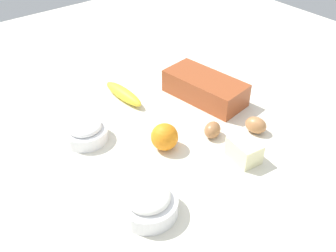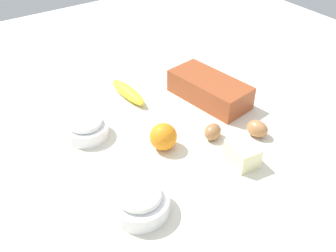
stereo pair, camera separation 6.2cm
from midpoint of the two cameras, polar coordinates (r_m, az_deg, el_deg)
ground_plane at (r=1.16m, az=-1.54°, el=-2.00°), size 2.40×2.40×0.02m
loaf_pan at (r=1.31m, az=4.12°, el=5.69°), size 0.30×0.17×0.08m
flour_bowl at (r=0.92m, az=-4.93°, el=-11.27°), size 0.14×0.14×0.07m
sugar_bowl at (r=1.16m, az=-13.69°, el=-0.73°), size 0.13×0.13×0.07m
banana at (r=1.33m, az=-7.97°, el=4.73°), size 0.19×0.05×0.04m
orange_fruit at (r=1.09m, az=-2.15°, el=-1.65°), size 0.08×0.08×0.08m
butter_block at (r=1.08m, az=9.58°, el=-3.62°), size 0.10×0.07×0.06m
egg_near_butter at (r=1.15m, az=5.06°, el=-0.61°), size 0.07×0.07×0.05m
egg_beside_bowl at (r=1.18m, az=11.42°, el=0.11°), size 0.08×0.07×0.05m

